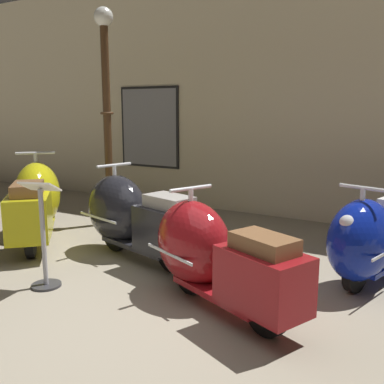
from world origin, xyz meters
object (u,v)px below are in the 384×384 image
object	(u,v)px
info_stanchion	(44,244)
scooter_0	(132,216)
scooter_1	(36,201)
lamppost	(107,116)
scooter_2	(211,254)
scooter_3	(373,238)

from	to	relation	value
info_stanchion	scooter_0	bearing A→B (deg)	80.46
scooter_1	info_stanchion	world-z (taller)	scooter_1
scooter_0	lamppost	world-z (taller)	lamppost
scooter_1	scooter_2	xyz separation A→B (m)	(2.84, -0.58, -0.05)
scooter_0	scooter_2	distance (m)	1.51
lamppost	info_stanchion	size ratio (longest dim) A/B	2.94
scooter_0	scooter_1	size ratio (longest dim) A/B	1.07
scooter_1	info_stanchion	xyz separation A→B (m)	(1.30, -1.02, -0.08)
scooter_0	scooter_1	bearing A→B (deg)	17.71
scooter_3	info_stanchion	xyz separation A→B (m)	(-2.64, -1.65, -0.03)
scooter_3	info_stanchion	bearing A→B (deg)	-42.39
scooter_3	scooter_0	bearing A→B (deg)	-61.60
scooter_2	scooter_3	distance (m)	1.64
scooter_0	scooter_1	xyz separation A→B (m)	(-1.48, -0.08, 0.03)
scooter_1	scooter_3	xyz separation A→B (m)	(3.94, 0.64, -0.05)
lamppost	scooter_1	bearing A→B (deg)	-105.65
scooter_0	lamppost	bearing A→B (deg)	-25.58
scooter_3	scooter_1	bearing A→B (deg)	-65.22
scooter_0	lamppost	distance (m)	1.89
scooter_0	lamppost	size ratio (longest dim) A/B	0.59
scooter_2	scooter_3	xyz separation A→B (m)	(1.10, 1.21, -0.00)
scooter_0	scooter_3	bearing A→B (deg)	-152.51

